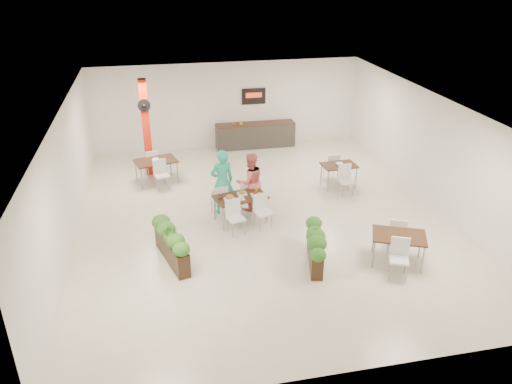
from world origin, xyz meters
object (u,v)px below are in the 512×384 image
(side_table_c, at_px, (399,240))
(red_column, at_px, (146,127))
(diner_woman, at_px, (250,182))
(side_table_b, at_px, (339,169))
(service_counter, at_px, (255,135))
(side_table_a, at_px, (156,164))
(main_table, at_px, (240,200))
(planter_right, at_px, (315,244))
(planter_left, at_px, (171,242))
(diner_man, at_px, (222,182))

(side_table_c, bearing_deg, red_column, 153.56)
(diner_woman, height_order, side_table_b, diner_woman)
(red_column, bearing_deg, service_counter, 25.00)
(side_table_c, bearing_deg, side_table_a, 155.81)
(side_table_b, bearing_deg, red_column, 155.54)
(red_column, bearing_deg, side_table_c, -49.92)
(service_counter, height_order, main_table, service_counter)
(planter_right, bearing_deg, planter_left, 167.59)
(service_counter, distance_m, side_table_a, 4.60)
(main_table, distance_m, planter_right, 2.75)
(diner_woman, distance_m, side_table_b, 3.19)
(service_counter, xyz_separation_m, main_table, (-1.62, -5.77, 0.14))
(planter_left, xyz_separation_m, side_table_b, (5.39, 3.25, 0.12))
(diner_man, bearing_deg, red_column, -71.98)
(planter_right, relative_size, side_table_c, 1.03)
(planter_left, xyz_separation_m, side_table_c, (5.23, -1.18, 0.12))
(main_table, bearing_deg, diner_woman, 58.14)
(main_table, bearing_deg, side_table_b, 25.21)
(main_table, relative_size, planter_left, 1.03)
(service_counter, height_order, diner_man, service_counter)
(service_counter, xyz_separation_m, diner_man, (-2.01, -5.11, 0.45))
(diner_man, height_order, diner_woman, diner_man)
(service_counter, xyz_separation_m, planter_left, (-3.57, -7.40, 0.01))
(red_column, relative_size, side_table_a, 1.91)
(side_table_b, bearing_deg, planter_left, -151.92)
(diner_woman, relative_size, side_table_c, 1.04)
(diner_woman, bearing_deg, side_table_a, -57.65)
(planter_left, bearing_deg, diner_man, 55.69)
(main_table, xyz_separation_m, side_table_b, (3.44, 1.62, -0.02))
(service_counter, bearing_deg, main_table, -105.67)
(main_table, distance_m, diner_woman, 0.81)
(red_column, xyz_separation_m, main_table, (2.38, -3.90, -1.01))
(side_table_b, bearing_deg, side_table_c, -95.16)
(diner_man, distance_m, planter_right, 3.54)
(main_table, distance_m, side_table_c, 4.31)
(main_table, bearing_deg, planter_right, -59.77)
(main_table, height_order, side_table_c, same)
(main_table, height_order, diner_man, diner_man)
(main_table, bearing_deg, diner_man, 120.80)
(main_table, relative_size, planter_right, 1.10)
(service_counter, relative_size, main_table, 1.61)
(service_counter, relative_size, planter_right, 1.77)
(red_column, bearing_deg, diner_man, -58.52)
(diner_woman, bearing_deg, service_counter, -116.78)
(side_table_c, bearing_deg, diner_woman, 153.01)
(service_counter, height_order, planter_right, service_counter)
(side_table_b, bearing_deg, service_counter, 110.66)
(service_counter, height_order, side_table_c, service_counter)
(planter_left, bearing_deg, planter_right, -12.41)
(red_column, xyz_separation_m, diner_woman, (2.79, -3.25, -0.78))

